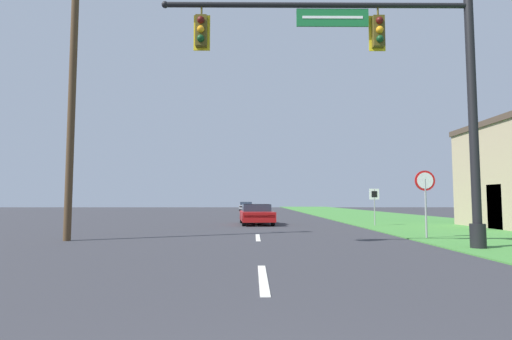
{
  "coord_description": "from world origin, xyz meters",
  "views": [
    {
      "loc": [
        -0.18,
        -1.39,
        1.43
      ],
      "look_at": [
        0.0,
        24.02,
        3.36
      ],
      "focal_mm": 28.0,
      "sensor_mm": 36.0,
      "label": 1
    }
  ],
  "objects_px": {
    "utility_pole_near": "(72,94)",
    "far_car": "(246,206)",
    "signal_mast": "(396,80)",
    "car_ahead": "(256,214)",
    "stop_sign": "(425,189)",
    "route_sign_post": "(374,198)"
  },
  "relations": [
    {
      "from": "signal_mast",
      "to": "utility_pole_near",
      "type": "xyz_separation_m",
      "value": [
        -10.89,
        2.55,
        0.24
      ]
    },
    {
      "from": "signal_mast",
      "to": "route_sign_post",
      "type": "height_order",
      "value": "signal_mast"
    },
    {
      "from": "stop_sign",
      "to": "route_sign_post",
      "type": "bearing_deg",
      "value": 87.62
    },
    {
      "from": "car_ahead",
      "to": "signal_mast",
      "type": "bearing_deg",
      "value": -71.14
    },
    {
      "from": "signal_mast",
      "to": "far_car",
      "type": "height_order",
      "value": "signal_mast"
    },
    {
      "from": "utility_pole_near",
      "to": "signal_mast",
      "type": "bearing_deg",
      "value": -13.19
    },
    {
      "from": "far_car",
      "to": "utility_pole_near",
      "type": "relative_size",
      "value": 0.44
    },
    {
      "from": "car_ahead",
      "to": "stop_sign",
      "type": "xyz_separation_m",
      "value": [
        6.26,
        -8.86,
        1.26
      ]
    },
    {
      "from": "signal_mast",
      "to": "utility_pole_near",
      "type": "bearing_deg",
      "value": 166.81
    },
    {
      "from": "far_car",
      "to": "route_sign_post",
      "type": "xyz_separation_m",
      "value": [
        7.74,
        -33.57,
        0.92
      ]
    },
    {
      "from": "stop_sign",
      "to": "signal_mast",
      "type": "bearing_deg",
      "value": -124.01
    },
    {
      "from": "utility_pole_near",
      "to": "route_sign_post",
      "type": "bearing_deg",
      "value": 30.72
    },
    {
      "from": "far_car",
      "to": "stop_sign",
      "type": "distance_m",
      "value": 41.57
    },
    {
      "from": "stop_sign",
      "to": "route_sign_post",
      "type": "relative_size",
      "value": 1.23
    },
    {
      "from": "signal_mast",
      "to": "route_sign_post",
      "type": "xyz_separation_m",
      "value": [
        2.45,
        10.48,
        -3.5
      ]
    },
    {
      "from": "utility_pole_near",
      "to": "far_car",
      "type": "bearing_deg",
      "value": 82.31
    },
    {
      "from": "far_car",
      "to": "utility_pole_near",
      "type": "bearing_deg",
      "value": -97.69
    },
    {
      "from": "car_ahead",
      "to": "far_car",
      "type": "height_order",
      "value": "same"
    },
    {
      "from": "far_car",
      "to": "route_sign_post",
      "type": "distance_m",
      "value": 34.46
    },
    {
      "from": "stop_sign",
      "to": "utility_pole_near",
      "type": "distance_m",
      "value": 13.49
    },
    {
      "from": "stop_sign",
      "to": "route_sign_post",
      "type": "height_order",
      "value": "stop_sign"
    },
    {
      "from": "far_car",
      "to": "route_sign_post",
      "type": "height_order",
      "value": "route_sign_post"
    }
  ]
}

